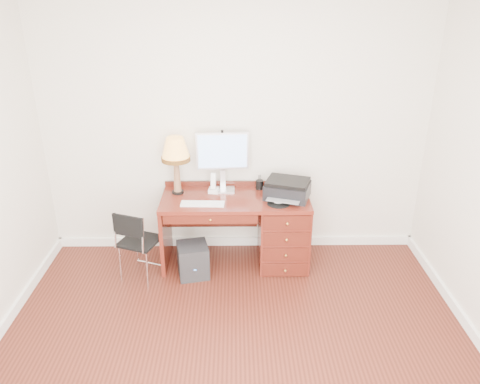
{
  "coord_description": "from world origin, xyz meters",
  "views": [
    {
      "loc": [
        0.0,
        -2.92,
        2.71
      ],
      "look_at": [
        0.05,
        1.2,
        0.9
      ],
      "focal_mm": 35.0,
      "sensor_mm": 36.0,
      "label": 1
    }
  ],
  "objects_px": {
    "equipment_box": "(193,260)",
    "chair": "(138,239)",
    "printer": "(287,189)",
    "monitor": "(223,154)",
    "phone": "(213,187)",
    "desk": "(266,226)",
    "leg_lamp": "(176,153)"
  },
  "relations": [
    {
      "from": "desk",
      "to": "equipment_box",
      "type": "distance_m",
      "value": 0.83
    },
    {
      "from": "equipment_box",
      "to": "leg_lamp",
      "type": "bearing_deg",
      "value": 101.27
    },
    {
      "from": "chair",
      "to": "leg_lamp",
      "type": "bearing_deg",
      "value": 72.25
    },
    {
      "from": "printer",
      "to": "equipment_box",
      "type": "xyz_separation_m",
      "value": [
        -0.96,
        -0.25,
        -0.67
      ]
    },
    {
      "from": "printer",
      "to": "leg_lamp",
      "type": "bearing_deg",
      "value": -167.97
    },
    {
      "from": "monitor",
      "to": "phone",
      "type": "distance_m",
      "value": 0.35
    },
    {
      "from": "monitor",
      "to": "phone",
      "type": "height_order",
      "value": "monitor"
    },
    {
      "from": "printer",
      "to": "monitor",
      "type": "bearing_deg",
      "value": -179.72
    },
    {
      "from": "desk",
      "to": "phone",
      "type": "xyz_separation_m",
      "value": [
        -0.55,
        0.12,
        0.4
      ]
    },
    {
      "from": "monitor",
      "to": "phone",
      "type": "relative_size",
      "value": 2.96
    },
    {
      "from": "printer",
      "to": "leg_lamp",
      "type": "height_order",
      "value": "leg_lamp"
    },
    {
      "from": "chair",
      "to": "printer",
      "type": "bearing_deg",
      "value": 33.0
    },
    {
      "from": "leg_lamp",
      "to": "chair",
      "type": "xyz_separation_m",
      "value": [
        -0.35,
        -0.44,
        -0.73
      ]
    },
    {
      "from": "desk",
      "to": "chair",
      "type": "relative_size",
      "value": 1.98
    },
    {
      "from": "leg_lamp",
      "to": "equipment_box",
      "type": "relative_size",
      "value": 1.73
    },
    {
      "from": "printer",
      "to": "equipment_box",
      "type": "bearing_deg",
      "value": -146.83
    },
    {
      "from": "monitor",
      "to": "leg_lamp",
      "type": "height_order",
      "value": "monitor"
    },
    {
      "from": "printer",
      "to": "leg_lamp",
      "type": "xyz_separation_m",
      "value": [
        -1.12,
        0.12,
        0.34
      ]
    },
    {
      "from": "leg_lamp",
      "to": "chair",
      "type": "distance_m",
      "value": 0.92
    },
    {
      "from": "chair",
      "to": "equipment_box",
      "type": "height_order",
      "value": "chair"
    },
    {
      "from": "monitor",
      "to": "desk",
      "type": "bearing_deg",
      "value": -28.17
    },
    {
      "from": "equipment_box",
      "to": "chair",
      "type": "bearing_deg",
      "value": 175.13
    },
    {
      "from": "printer",
      "to": "phone",
      "type": "height_order",
      "value": "phone"
    },
    {
      "from": "chair",
      "to": "monitor",
      "type": "bearing_deg",
      "value": 53.71
    },
    {
      "from": "equipment_box",
      "to": "printer",
      "type": "bearing_deg",
      "value": 2.71
    },
    {
      "from": "desk",
      "to": "equipment_box",
      "type": "relative_size",
      "value": 4.35
    },
    {
      "from": "monitor",
      "to": "printer",
      "type": "height_order",
      "value": "monitor"
    },
    {
      "from": "chair",
      "to": "equipment_box",
      "type": "relative_size",
      "value": 2.2
    },
    {
      "from": "phone",
      "to": "desk",
      "type": "bearing_deg",
      "value": -5.86
    },
    {
      "from": "equipment_box",
      "to": "monitor",
      "type": "bearing_deg",
      "value": 44.69
    },
    {
      "from": "phone",
      "to": "chair",
      "type": "relative_size",
      "value": 0.28
    },
    {
      "from": "monitor",
      "to": "equipment_box",
      "type": "distance_m",
      "value": 1.12
    }
  ]
}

